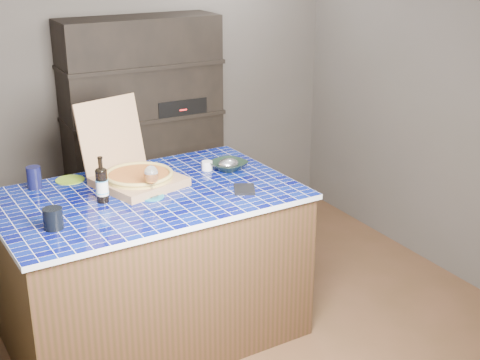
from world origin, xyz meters
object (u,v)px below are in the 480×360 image
mead_bottle (102,184)px  wine_glass (151,176)px  pizza_box (136,174)px  kitchen_island (151,266)px  dvd_case (244,189)px  bowl (228,165)px

mead_bottle → wine_glass: 0.28m
mead_bottle → pizza_box: bearing=33.3°
kitchen_island → dvd_case: bearing=-26.7°
bowl → kitchen_island: bearing=-167.4°
dvd_case → bowl: bowl is taller
mead_bottle → dvd_case: bearing=-16.2°
pizza_box → mead_bottle: size_ratio=2.39×
mead_bottle → kitchen_island: bearing=0.9°
pizza_box → mead_bottle: bearing=-163.2°
wine_glass → mead_bottle: bearing=165.2°
pizza_box → bowl: 0.62m
pizza_box → dvd_case: 0.66m
mead_bottle → bowl: size_ratio=1.19×
kitchen_island → wine_glass: bearing=-89.8°
wine_glass → bowl: size_ratio=0.83×
wine_glass → dvd_case: 0.56m
mead_bottle → bowl: bearing=9.1°
kitchen_island → bowl: (0.61, 0.14, 0.50)m
pizza_box → mead_bottle: pizza_box is taller
pizza_box → wine_glass: 0.25m
pizza_box → bowl: bearing=-19.5°
kitchen_island → wine_glass: size_ratio=9.50×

